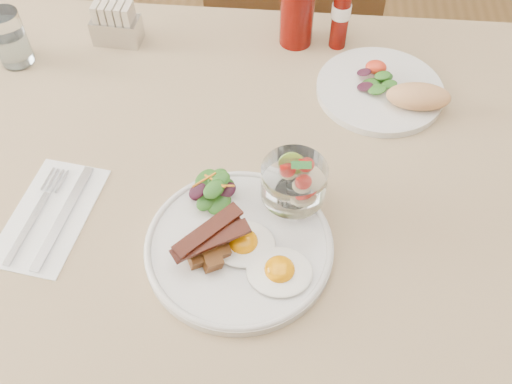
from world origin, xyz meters
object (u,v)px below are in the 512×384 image
object	(u,v)px
table	(277,198)
fruit_cup	(294,182)
main_plate	(239,247)
hot_sauce_bottle	(340,18)
sugar_caddy	(116,25)
second_plate	(389,90)
chair_far	(292,35)
ketchup_bottle	(298,2)
water_glass	(11,41)

from	to	relation	value
table	fruit_cup	xyz separation A→B (m)	(0.03, -0.09, 0.16)
main_plate	hot_sauce_bottle	world-z (taller)	hot_sauce_bottle
table	sugar_caddy	bearing A→B (deg)	138.30
second_plate	sugar_caddy	xyz separation A→B (m)	(-0.53, 0.12, 0.02)
chair_far	ketchup_bottle	bearing A→B (deg)	-87.87
main_plate	fruit_cup	xyz separation A→B (m)	(0.07, 0.08, 0.06)
table	chair_far	bearing A→B (deg)	90.00
hot_sauce_bottle	sugar_caddy	xyz separation A→B (m)	(-0.44, -0.03, -0.03)
ketchup_bottle	hot_sauce_bottle	size ratio (longest dim) A/B	1.48
main_plate	sugar_caddy	bearing A→B (deg)	121.90
chair_far	hot_sauce_bottle	distance (m)	0.45
fruit_cup	sugar_caddy	distance (m)	0.54
ketchup_bottle	hot_sauce_bottle	bearing A→B (deg)	-3.19
fruit_cup	second_plate	size ratio (longest dim) A/B	0.41
main_plate	ketchup_bottle	world-z (taller)	ketchup_bottle
ketchup_bottle	water_glass	world-z (taller)	ketchup_bottle
second_plate	water_glass	xyz separation A→B (m)	(-0.72, 0.04, 0.03)
ketchup_bottle	water_glass	distance (m)	0.55
table	chair_far	world-z (taller)	chair_far
main_plate	water_glass	xyz separation A→B (m)	(-0.48, 0.40, 0.04)
fruit_cup	water_glass	size ratio (longest dim) A/B	0.92
main_plate	sugar_caddy	world-z (taller)	sugar_caddy
main_plate	hot_sauce_bottle	xyz separation A→B (m)	(0.14, 0.50, 0.06)
table	ketchup_bottle	bearing A→B (deg)	87.94
second_plate	water_glass	bearing A→B (deg)	176.89
water_glass	fruit_cup	bearing A→B (deg)	-29.68
sugar_caddy	water_glass	bearing A→B (deg)	-152.26
chair_far	sugar_caddy	xyz separation A→B (m)	(-0.34, -0.36, 0.26)
hot_sauce_bottle	table	bearing A→B (deg)	-106.15
sugar_caddy	ketchup_bottle	bearing A→B (deg)	8.83
second_plate	fruit_cup	bearing A→B (deg)	-120.74
ketchup_bottle	sugar_caddy	world-z (taller)	ketchup_bottle
table	water_glass	distance (m)	0.59
table	ketchup_bottle	world-z (taller)	ketchup_bottle
main_plate	water_glass	bearing A→B (deg)	140.42
sugar_caddy	water_glass	xyz separation A→B (m)	(-0.18, -0.08, 0.01)
second_plate	ketchup_bottle	xyz separation A→B (m)	(-0.18, 0.15, 0.08)
second_plate	ketchup_bottle	distance (m)	0.25
table	sugar_caddy	world-z (taller)	sugar_caddy
hot_sauce_bottle	water_glass	xyz separation A→B (m)	(-0.62, -0.11, -0.02)
fruit_cup	hot_sauce_bottle	size ratio (longest dim) A/B	0.75
sugar_caddy	chair_far	bearing A→B (deg)	49.92
chair_far	sugar_caddy	world-z (taller)	chair_far
table	fruit_cup	bearing A→B (deg)	-73.56
sugar_caddy	table	bearing A→B (deg)	-37.77
table	second_plate	distance (m)	0.29
main_plate	water_glass	world-z (taller)	water_glass
fruit_cup	water_glass	bearing A→B (deg)	150.32
main_plate	fruit_cup	bearing A→B (deg)	47.15
ketchup_bottle	table	bearing A→B (deg)	-92.06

